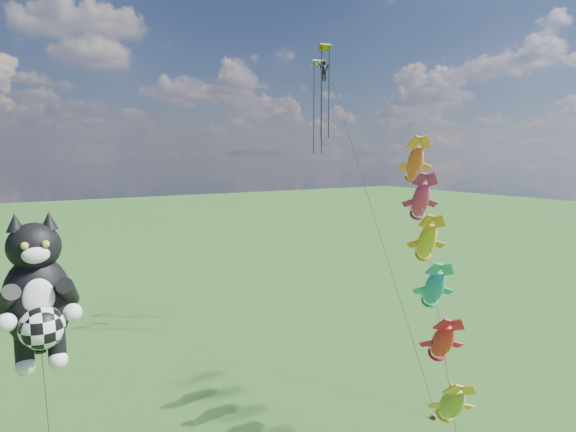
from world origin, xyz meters
TOP-DOWN VIEW (x-y plane):
  - cat_kite_rig at (-1.61, 4.90)m, footprint 2.84×4.17m
  - fish_windsock_rig at (14.72, 0.44)m, footprint 9.21×13.17m
  - parafoil_rig at (19.99, 16.50)m, footprint 4.10×17.27m

SIDE VIEW (x-z plane):
  - cat_kite_rig at x=-1.61m, z-range 3.13..15.57m
  - fish_windsock_rig at x=14.72m, z-range 1.04..17.79m
  - parafoil_rig at x=19.99m, z-range 7.97..32.32m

